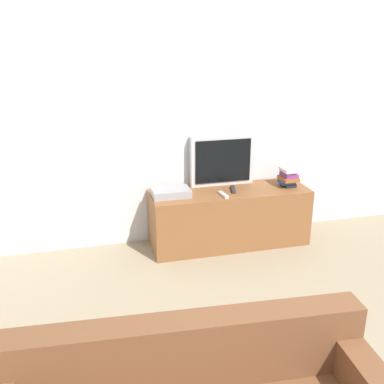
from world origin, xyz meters
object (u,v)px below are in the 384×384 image
object	(u,v)px
book_stack	(288,177)
remote_secondary	(223,195)
tv_stand	(229,217)
remote_on_stand	(233,189)
set_top_box	(171,193)
television	(222,160)

from	to	relation	value
book_stack	remote_secondary	bearing A→B (deg)	-171.43
remote_secondary	tv_stand	bearing A→B (deg)	48.52
book_stack	remote_secondary	distance (m)	0.72
tv_stand	book_stack	distance (m)	0.71
tv_stand	remote_secondary	size ratio (longest dim) A/B	8.89
remote_on_stand	set_top_box	size ratio (longest dim) A/B	0.54
television	remote_secondary	size ratio (longest dim) A/B	3.68
book_stack	set_top_box	world-z (taller)	book_stack
television	set_top_box	size ratio (longest dim) A/B	1.81
remote_on_stand	set_top_box	bearing A→B (deg)	-179.43
set_top_box	book_stack	bearing A→B (deg)	-0.23
television	remote_secondary	bearing A→B (deg)	-104.93
tv_stand	book_stack	bearing A→B (deg)	-1.75
remote_secondary	book_stack	bearing A→B (deg)	8.57
remote_secondary	set_top_box	bearing A→B (deg)	166.82
tv_stand	book_stack	xyz separation A→B (m)	(0.60, -0.02, 0.38)
tv_stand	set_top_box	size ratio (longest dim) A/B	4.38
remote_on_stand	set_top_box	distance (m)	0.62
remote_on_stand	remote_secondary	bearing A→B (deg)	-139.95
television	book_stack	size ratio (longest dim) A/B	3.30
book_stack	remote_on_stand	xyz separation A→B (m)	(-0.57, 0.01, -0.08)
tv_stand	set_top_box	xyz separation A→B (m)	(-0.59, -0.01, 0.32)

